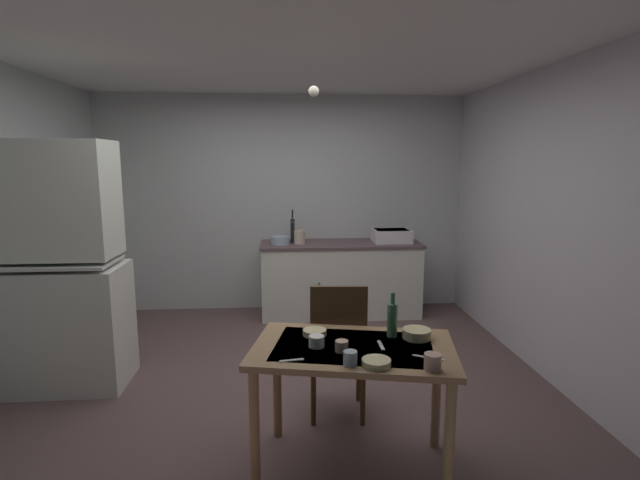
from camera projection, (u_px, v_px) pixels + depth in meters
The scene contains 24 objects.
ground_plane at pixel (284, 380), 3.98m from camera, with size 5.36×5.36×0.00m, color brown.
wall_back at pixel (283, 204), 5.82m from camera, with size 4.46×0.10×2.58m, color silver.
wall_right at pixel (554, 224), 3.93m from camera, with size 0.10×4.18×2.58m, color silver.
ceiling_slab at pixel (280, 49), 3.55m from camera, with size 4.46×4.18×0.10m, color silver.
hutch_cabinet at pixel (65, 275), 3.77m from camera, with size 0.88×0.57×1.96m.
counter_cabinet at pixel (340, 279), 5.65m from camera, with size 1.86×0.64×0.86m.
sink_basin at pixel (391, 236), 5.61m from camera, with size 0.44×0.34×0.15m.
hand_pump at pixel (293, 228), 5.55m from camera, with size 0.05×0.27×0.39m.
mixing_bowl_counter at pixel (280, 240), 5.47m from camera, with size 0.21×0.21×0.09m, color #9EB2C6.
stoneware_crock at pixel (300, 237), 5.51m from camera, with size 0.13×0.13×0.16m, color beige.
dining_table at pixel (353, 364), 2.74m from camera, with size 1.25×0.90×0.76m.
chair_far_side at pixel (338, 349), 3.32m from camera, with size 0.43×0.43×0.99m.
serving_bowl_wide at pixel (376, 362), 2.46m from camera, with size 0.15×0.15×0.03m, color beige.
soup_bowl_small at pixel (417, 334), 2.84m from camera, with size 0.17×0.17×0.06m, color beige.
sauce_dish at pixel (315, 332), 2.89m from camera, with size 0.14×0.14×0.03m, color beige.
mug_tall at pixel (350, 358), 2.46m from camera, with size 0.07×0.07×0.07m, color #9EB2C6.
mug_dark at pixel (433, 362), 2.41m from camera, with size 0.09×0.09×0.08m, color tan.
teacup_cream at pixel (317, 341), 2.70m from camera, with size 0.09×0.09×0.06m, color white.
teacup_mint at pixel (342, 346), 2.64m from camera, with size 0.07×0.07×0.06m, color tan.
glass_bottle at pixel (392, 319), 2.85m from camera, with size 0.06×0.06×0.27m.
table_knife at pixel (429, 358), 2.55m from camera, with size 0.18×0.02×0.01m, color silver.
teaspoon_near_bowl at pixel (292, 360), 2.52m from camera, with size 0.13×0.02×0.01m, color beige.
teaspoon_by_cup at pixel (381, 345), 2.72m from camera, with size 0.14×0.02×0.01m, color beige.
pendant_bulb at pixel (314, 91), 3.55m from camera, with size 0.08×0.08×0.08m, color #F9EFCC.
Camera 1 is at (0.02, -3.74, 1.81)m, focal length 26.83 mm.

